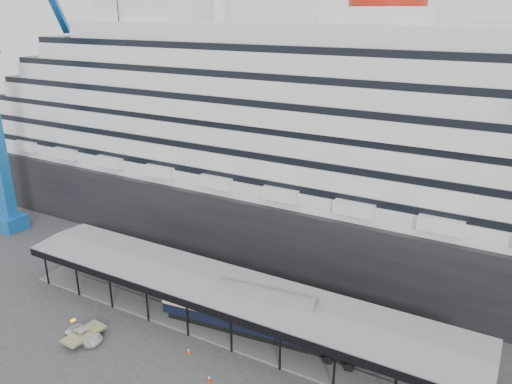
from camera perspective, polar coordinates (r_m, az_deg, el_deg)
ground at (r=57.01m, az=-5.88°, el=-17.29°), size 200.00×200.00×0.00m
cruise_ship at (r=75.36m, az=7.78°, el=7.53°), size 130.00×30.00×43.90m
platform_canopy at (r=59.02m, az=-3.12°, el=-12.95°), size 56.00×9.18×5.30m
port_truck at (r=60.55m, az=-19.05°, el=-15.20°), size 4.71×2.43×1.27m
pullman_carriage at (r=56.61m, az=1.21°, el=-13.80°), size 25.21×6.03×24.55m
traffic_cone_left at (r=56.24m, az=-7.70°, el=-17.53°), size 0.42×0.42×0.70m
traffic_cone_mid at (r=52.67m, az=-5.38°, el=-20.44°), size 0.40×0.40×0.74m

